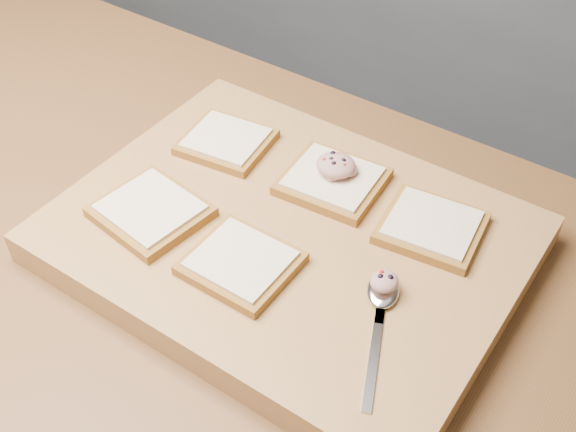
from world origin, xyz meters
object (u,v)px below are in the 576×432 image
at_px(bread_far_center, 333,181).
at_px(cutting_board, 288,239).
at_px(spoon, 382,299).
at_px(tuna_salad_dollop, 336,165).

bearing_deg(bread_far_center, cutting_board, -92.71).
height_order(bread_far_center, spoon, bread_far_center).
height_order(cutting_board, spoon, spoon).
bearing_deg(cutting_board, spoon, -14.73).
relative_size(cutting_board, bread_far_center, 4.17).
relative_size(bread_far_center, spoon, 0.75).
bearing_deg(tuna_salad_dollop, spoon, -43.79).
distance_m(bread_far_center, spoon, 0.20).
relative_size(tuna_salad_dollop, spoon, 0.29).
relative_size(cutting_board, spoon, 3.12).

